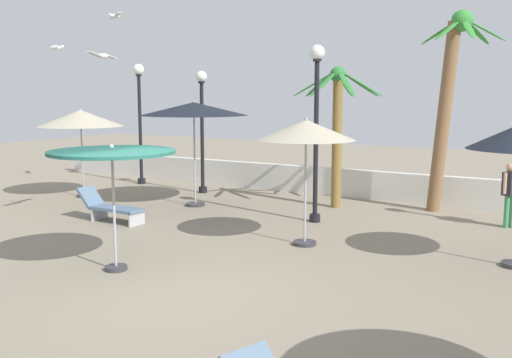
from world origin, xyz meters
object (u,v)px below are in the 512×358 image
lamp_post_0 (202,118)px  guest_1 (510,189)px  patio_umbrella_0 (194,110)px  patio_umbrella_5 (80,119)px  palm_tree_0 (338,117)px  seagull_2 (102,56)px  lamp_post_3 (316,113)px  seagull_0 (115,16)px  patio_umbrella_4 (306,131)px  patio_umbrella_2 (112,158)px  palm_tree_1 (449,92)px  seagull_1 (57,47)px  lamp_post_1 (140,108)px  lounge_chair_1 (110,207)px

lamp_post_0 → guest_1: size_ratio=2.51×
patio_umbrella_0 → patio_umbrella_5: size_ratio=1.11×
palm_tree_0 → seagull_2: size_ratio=3.22×
palm_tree_0 → guest_1: palm_tree_0 is taller
lamp_post_3 → guest_1: 5.04m
palm_tree_0 → patio_umbrella_5: bearing=-161.6°
palm_tree_0 → seagull_2: seagull_2 is taller
seagull_0 → seagull_2: bearing=-49.3°
patio_umbrella_4 → patio_umbrella_5: (-8.66, 1.75, 0.02)m
seagull_0 → patio_umbrella_2: bearing=-46.7°
patio_umbrella_4 → lamp_post_3: lamp_post_3 is taller
patio_umbrella_2 → seagull_2: seagull_2 is taller
palm_tree_0 → palm_tree_1: size_ratio=0.74×
palm_tree_0 → lamp_post_0: palm_tree_0 is taller
patio_umbrella_4 → patio_umbrella_2: bearing=-122.7°
lamp_post_0 → seagull_0: size_ratio=4.35×
patio_umbrella_0 → seagull_2: (-0.17, -3.34, 1.33)m
seagull_0 → seagull_1: size_ratio=1.19×
patio_umbrella_4 → lamp_post_1: lamp_post_1 is taller
palm_tree_1 → guest_1: size_ratio=3.43×
palm_tree_0 → lounge_chair_1: (-4.24, -4.71, -2.22)m
patio_umbrella_2 → seagull_1: bearing=146.5°
patio_umbrella_4 → lamp_post_0: size_ratio=0.69×
guest_1 → seagull_0: size_ratio=1.73×
patio_umbrella_2 → lamp_post_1: lamp_post_1 is taller
lamp_post_3 → seagull_0: (-7.74, 1.07, 3.00)m
lounge_chair_1 → lamp_post_1: bearing=124.7°
patio_umbrella_4 → palm_tree_1: palm_tree_1 is taller
seagull_2 → guest_1: bearing=30.9°
palm_tree_0 → guest_1: 4.92m
lounge_chair_1 → guest_1: bearing=26.9°
patio_umbrella_2 → palm_tree_0: bearing=81.8°
patio_umbrella_2 → patio_umbrella_5: (-6.45, 5.19, 0.39)m
lamp_post_1 → seagull_1: (0.97, -4.40, 1.79)m
patio_umbrella_4 → palm_tree_0: 4.42m
lamp_post_0 → lounge_chair_1: lamp_post_0 is taller
lamp_post_0 → lamp_post_1: lamp_post_1 is taller
seagull_2 → seagull_1: bearing=156.6°
lounge_chair_1 → seagull_1: size_ratio=2.47×
patio_umbrella_4 → patio_umbrella_5: 8.84m
guest_1 → lamp_post_0: bearing=178.3°
lounge_chair_1 → guest_1: guest_1 is taller
patio_umbrella_2 → patio_umbrella_4: bearing=57.3°
lamp_post_0 → lamp_post_3: (5.09, -2.14, 0.30)m
palm_tree_0 → seagull_0: seagull_0 is taller
patio_umbrella_4 → guest_1: patio_umbrella_4 is taller
palm_tree_1 → seagull_1: 10.92m
patio_umbrella_5 → seagull_2: seagull_2 is taller
patio_umbrella_5 → guest_1: 12.51m
patio_umbrella_0 → seagull_1: seagull_1 is taller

